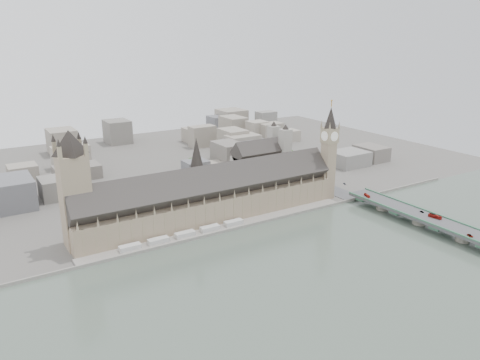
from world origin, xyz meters
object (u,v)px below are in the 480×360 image
palace_of_westminster (210,197)px  red_bus_south (435,216)px  westminster_bridge (413,217)px  elizabeth_tower (329,146)px  red_bus_north (367,195)px  westminster_abbey (261,162)px  car_grey (470,236)px  victoria_tower (74,184)px  car_silver (422,212)px  car_approach (345,184)px

palace_of_westminster → red_bus_south: palace_of_westminster is taller
palace_of_westminster → westminster_bridge: 195.05m
elizabeth_tower → red_bus_north: bearing=-65.7°
westminster_bridge → westminster_abbey: bearing=105.6°
westminster_abbey → car_grey: bearing=-79.8°
red_bus_south → red_bus_north: bearing=88.0°
car_grey → palace_of_westminster: bearing=150.7°
victoria_tower → car_silver: victoria_tower is taller
victoria_tower → westminster_abbey: size_ratio=1.47×
westminster_bridge → car_grey: bearing=-96.4°
red_bus_north → car_approach: red_bus_north is taller
elizabeth_tower → westminster_bridge: bearing=-75.9°
victoria_tower → red_bus_south: 320.13m
westminster_bridge → red_bus_north: size_ratio=34.10×
victoria_tower → westminster_abbey: (232.92, 69.00, -30.12)m
palace_of_westminster → westminster_abbey: (110.92, 75.30, 2.38)m
red_bus_south → car_approach: bearing=81.0°
red_bus_north → car_approach: (9.57, 42.56, -0.60)m
elizabeth_tower → westminster_bridge: 111.81m
red_bus_south → car_silver: size_ratio=3.14×
victoria_tower → car_approach: 292.04m
car_silver → car_approach: bearing=91.4°
car_approach → car_grey: bearing=-74.7°
westminster_bridge → red_bus_south: (3.20, -21.13, 6.83)m
palace_of_westminster → red_bus_south: (165.20, -128.33, -10.75)m
elizabeth_tower → red_bus_north: 64.91m
red_bus_north → car_grey: red_bus_north is taller
palace_of_westminster → elizabeth_tower: elizabeth_tower is taller
westminster_bridge → red_bus_north: 54.87m
elizabeth_tower → car_grey: (17.00, -158.31, -47.05)m
palace_of_westminster → car_silver: palace_of_westminster is taller
westminster_bridge → car_grey: 63.47m
palace_of_westminster → red_bus_north: palace_of_westminster is taller
car_silver → palace_of_westminster: bearing=146.9°
westminster_bridge → elizabeth_tower: bearing=104.1°
westminster_bridge → red_bus_south: size_ratio=26.62×
westminster_bridge → palace_of_westminster: bearing=146.5°
victoria_tower → red_bus_north: size_ratio=10.49×
westminster_bridge → car_silver: car_silver is taller
red_bus_south → car_silver: (1.94, 15.66, -1.06)m
westminster_abbey → red_bus_north: bearing=-70.4°
westminster_abbey → car_grey: westminster_abbey is taller
elizabeth_tower → red_bus_north: (18.61, -41.28, -46.51)m
westminster_bridge → westminster_abbey: (-51.08, 182.50, 19.96)m
victoria_tower → red_bus_south: (287.20, -134.63, -43.25)m
elizabeth_tower → car_silver: size_ratio=27.60×
elizabeth_tower → westminster_bridge: size_ratio=0.33×
car_silver → westminster_abbey: bearing=107.5°
red_bus_south → car_approach: red_bus_south is taller
car_grey → car_approach: 159.98m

